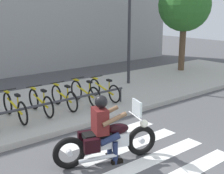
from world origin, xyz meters
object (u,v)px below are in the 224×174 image
object	(u,v)px
bicycle_2	(41,102)
bike_rack	(62,102)
rider	(104,124)
bicycle_5	(104,89)
tree_near_rack	(185,6)
street_lamp	(129,25)
bicycle_3	(64,97)
bicycle_4	(85,93)
motorcycle	(107,141)
bicycle_1	(15,107)

from	to	relation	value
bicycle_2	bike_rack	distance (m)	0.68
rider	bicycle_5	size ratio (longest dim) A/B	0.86
tree_near_rack	street_lamp	bearing A→B (deg)	-174.06
bike_rack	tree_near_rack	xyz separation A→B (m)	(7.91, 2.12, 2.66)
bicycle_3	bicycle_4	world-z (taller)	bicycle_4
bicycle_5	street_lamp	world-z (taller)	street_lamp
bicycle_3	bike_rack	size ratio (longest dim) A/B	0.36
motorcycle	rider	distance (m)	0.38
bicycle_5	street_lamp	size ratio (longest dim) A/B	0.42
bicycle_2	bicycle_4	world-z (taller)	bicycle_4
bicycle_5	bicycle_3	bearing A→B (deg)	-179.95
bicycle_2	bike_rack	bearing A→B (deg)	-55.24
bicycle_1	bike_rack	bearing A→B (deg)	-25.66
bicycle_3	bicycle_1	bearing A→B (deg)	179.99
bicycle_1	bicycle_3	size ratio (longest dim) A/B	1.10
motorcycle	rider	xyz separation A→B (m)	(-0.07, 0.03, 0.37)
motorcycle	bicycle_4	distance (m)	3.62
rider	bike_rack	world-z (taller)	rider
rider	bicycle_1	world-z (taller)	rider
street_lamp	bicycle_2	bearing A→B (deg)	-165.35
bicycle_1	bicycle_5	size ratio (longest dim) A/B	1.03
bike_rack	rider	bearing A→B (deg)	-101.51
bicycle_3	bicycle_5	bearing A→B (deg)	0.05
bicycle_3	rider	bearing A→B (deg)	-106.09
bicycle_4	bicycle_5	bearing A→B (deg)	0.11
bicycle_2	bicycle_4	bearing A→B (deg)	-0.00
bicycle_2	bike_rack	size ratio (longest dim) A/B	0.36
rider	bicycle_4	bearing A→B (deg)	62.15
bicycle_1	bicycle_5	xyz separation A→B (m)	(3.08, 0.00, -0.02)
bicycle_1	bicycle_3	world-z (taller)	bicycle_1
bicycle_2	bicycle_1	bearing A→B (deg)	179.98
bicycle_2	bicycle_3	bearing A→B (deg)	-0.00
rider	bicycle_4	world-z (taller)	rider
bicycle_5	bike_rack	size ratio (longest dim) A/B	0.38
rider	bicycle_2	distance (m)	3.23
bicycle_5	bike_rack	world-z (taller)	bicycle_5
street_lamp	rider	bearing A→B (deg)	-136.50
rider	bicycle_3	bearing A→B (deg)	73.91
bike_rack	street_lamp	distance (m)	4.81
bicycle_2	tree_near_rack	xyz separation A→B (m)	(8.29, 1.56, 2.73)
motorcycle	bicycle_1	size ratio (longest dim) A/B	1.27
bicycle_3	tree_near_rack	world-z (taller)	tree_near_rack
bicycle_2	bike_rack	xyz separation A→B (m)	(0.38, -0.55, 0.07)
motorcycle	bike_rack	xyz separation A→B (m)	(0.47, 2.68, 0.10)
bicycle_4	bike_rack	xyz separation A→B (m)	(-1.15, -0.55, 0.06)
bicycle_4	bicycle_1	bearing A→B (deg)	179.99
bicycle_4	tree_near_rack	bearing A→B (deg)	13.03
bicycle_4	bicycle_2	bearing A→B (deg)	180.00
street_lamp	bike_rack	bearing A→B (deg)	-157.10
bicycle_5	street_lamp	bearing A→B (deg)	28.48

